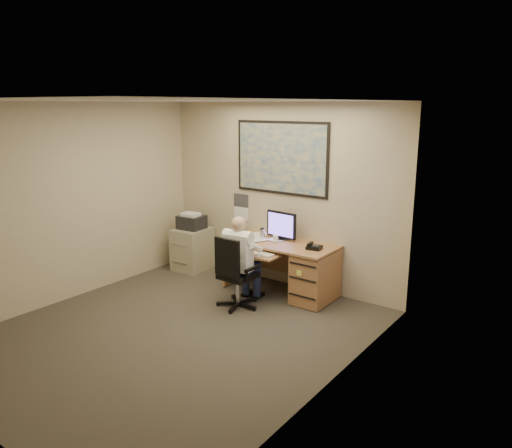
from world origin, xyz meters
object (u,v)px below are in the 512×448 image
Objects in this scene: filing_cabinet at (192,245)px; person at (239,262)px; office_chair at (236,287)px; desk at (302,267)px.

filing_cabinet is 0.77× the size of person.
person is at bearing 92.30° from office_chair.
desk is 1.62× the size of office_chair.
office_chair is 0.34m from person.
office_chair reaches higher than filing_cabinet.
office_chair is at bearing -96.49° from person.
desk is 0.93m from person.
desk is 2.09m from filing_cabinet.
desk reaches higher than filing_cabinet.
desk is 1.29× the size of person.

